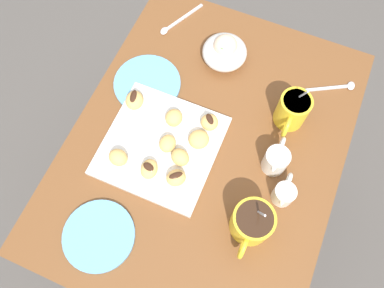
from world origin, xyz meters
name	(u,v)px	position (x,y,z in m)	size (l,w,h in m)	color
ground_plane	(200,207)	(0.00, 0.00, 0.00)	(8.00, 8.00, 0.00)	#514C47
dining_table	(204,164)	(0.00, 0.00, 0.56)	(0.89, 0.69, 0.72)	brown
pastry_plate_square	(161,146)	(0.05, -0.10, 0.72)	(0.28, 0.28, 0.02)	silver
coffee_mug_yellow_left	(292,110)	(-0.15, 0.17, 0.77)	(0.12, 0.08, 0.15)	yellow
coffee_mug_yellow_right	(252,223)	(0.16, 0.17, 0.77)	(0.14, 0.10, 0.14)	yellow
cream_pitcher_white	(276,160)	(-0.01, 0.18, 0.76)	(0.10, 0.06, 0.07)	silver
ice_cream_bowl	(225,51)	(-0.26, -0.05, 0.76)	(0.12, 0.12, 0.09)	silver
chocolate_sauce_pitcher	(284,193)	(0.06, 0.22, 0.75)	(0.09, 0.05, 0.06)	silver
saucer_sky_left	(99,236)	(0.31, -0.14, 0.72)	(0.17, 0.17, 0.01)	#66A8DB
saucer_sky_right	(147,84)	(-0.10, -0.22, 0.72)	(0.18, 0.18, 0.01)	#66A8DB
loose_spoon_near_saucer	(334,88)	(-0.29, 0.26, 0.72)	(0.09, 0.14, 0.01)	silver
loose_spoon_by_plate	(177,22)	(-0.33, -0.23, 0.72)	(0.15, 0.08, 0.01)	silver
beignet_0	(135,100)	(-0.03, -0.22, 0.75)	(0.05, 0.05, 0.04)	#E5B260
chocolate_drizzle_0	(133,96)	(-0.03, -0.22, 0.77)	(0.04, 0.02, 0.01)	#381E11
beignet_1	(176,178)	(0.12, -0.03, 0.75)	(0.05, 0.04, 0.04)	#E5B260
chocolate_drizzle_1	(176,175)	(0.12, -0.03, 0.77)	(0.03, 0.01, 0.01)	#381E11
beignet_2	(149,169)	(0.13, -0.10, 0.75)	(0.04, 0.05, 0.03)	#E5B260
chocolate_drizzle_2	(148,167)	(0.13, -0.10, 0.76)	(0.03, 0.02, 0.01)	#381E11
beignet_3	(199,139)	(0.01, -0.02, 0.75)	(0.05, 0.05, 0.03)	#E5B260
beignet_4	(168,143)	(0.05, -0.09, 0.75)	(0.04, 0.05, 0.03)	#E5B260
beignet_5	(174,118)	(-0.02, -0.10, 0.75)	(0.04, 0.05, 0.04)	#E5B260
beignet_6	(180,157)	(0.07, -0.04, 0.75)	(0.04, 0.05, 0.04)	#E5B260
beignet_7	(118,157)	(0.13, -0.18, 0.75)	(0.05, 0.04, 0.04)	#E5B260
beignet_8	(209,122)	(-0.05, -0.01, 0.75)	(0.05, 0.05, 0.03)	#E5B260
chocolate_drizzle_8	(210,119)	(-0.05, -0.01, 0.77)	(0.03, 0.02, 0.01)	#381E11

